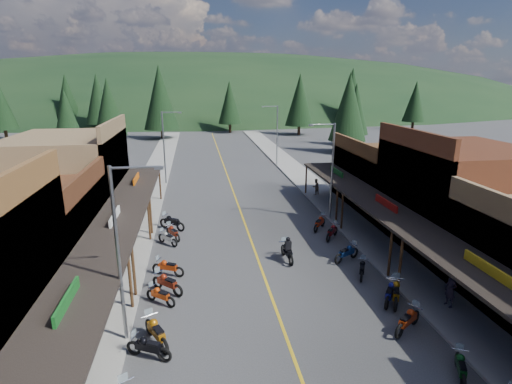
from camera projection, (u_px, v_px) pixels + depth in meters
name	position (u px, v px, depth m)	size (l,w,h in m)	color
ground	(261.00, 269.00, 24.56)	(220.00, 220.00, 0.00)	#38383A
centerline	(231.00, 186.00, 43.59)	(0.15, 90.00, 0.01)	gold
sidewalk_west	(150.00, 189.00, 42.30)	(3.40, 94.00, 0.15)	gray
sidewalk_east	(308.00, 183.00, 44.84)	(3.40, 94.00, 0.15)	gray
shop_west_2	(27.00, 233.00, 23.49)	(10.90, 9.00, 6.20)	#3F2111
shop_west_3	(71.00, 179.00, 32.35)	(10.90, 10.20, 8.20)	brown
shop_east_2	(456.00, 197.00, 27.23)	(10.90, 9.00, 8.20)	#562B19
shop_east_3	(389.00, 178.00, 36.63)	(10.90, 10.20, 6.20)	#4C2D16
streetlight_0	(121.00, 249.00, 16.63)	(2.16, 0.18, 8.00)	gray
streetlight_1	(165.00, 145.00, 43.26)	(2.16, 0.18, 8.00)	gray
streetlight_2	(331.00, 167.00, 31.98)	(2.16, 0.18, 8.00)	gray
streetlight_3	(276.00, 133.00, 52.90)	(2.16, 0.18, 8.00)	gray
ridge_hill	(204.00, 110.00, 152.98)	(310.00, 140.00, 60.00)	black
pine_0	(1.00, 106.00, 75.95)	(5.04, 5.04, 11.00)	black
pine_1	(98.00, 99.00, 85.68)	(5.88, 5.88, 12.50)	black
pine_2	(160.00, 97.00, 76.11)	(6.72, 6.72, 14.00)	black
pine_3	(230.00, 102.00, 86.17)	(5.04, 5.04, 11.00)	black
pine_4	(300.00, 100.00, 82.30)	(5.88, 5.88, 12.50)	black
pine_5	(352.00, 94.00, 95.84)	(6.72, 6.72, 14.00)	black
pine_6	(415.00, 101.00, 90.39)	(5.04, 5.04, 11.00)	black
pine_7	(67.00, 98.00, 90.22)	(5.88, 5.88, 12.50)	black
pine_8	(67.00, 117.00, 57.78)	(4.48, 4.48, 10.00)	black
pine_9	(355.00, 109.00, 69.14)	(4.93, 4.93, 10.80)	black
pine_10	(109.00, 107.00, 67.66)	(5.38, 5.38, 11.60)	black
pine_11	(349.00, 107.00, 61.67)	(5.82, 5.82, 12.40)	black
bike_west_4	(148.00, 346.00, 16.55)	(0.69, 2.06, 1.17)	black
bike_west_5	(156.00, 331.00, 17.42)	(0.78, 2.35, 1.34)	#AF670C
bike_west_6	(160.00, 295.00, 20.61)	(0.63, 1.89, 1.08)	#CC420E
bike_west_7	(167.00, 282.00, 21.70)	(0.74, 2.21, 1.26)	maroon
bike_west_8	(168.00, 267.00, 23.63)	(0.68, 2.03, 1.16)	#CC3C0E
bike_west_9	(168.00, 237.00, 28.06)	(0.64, 1.92, 1.10)	gray
bike_west_10	(173.00, 232.00, 29.03)	(0.67, 2.02, 1.16)	maroon
bike_west_11	(172.00, 222.00, 30.86)	(0.78, 2.33, 1.33)	black
bike_east_3	(461.00, 366.00, 15.50)	(0.62, 1.86, 1.07)	#0C3D14
bike_east_4	(408.00, 319.00, 18.35)	(0.73, 2.18, 1.25)	#B0300C
bike_east_5	(396.00, 292.00, 20.67)	(0.78, 2.33, 1.33)	#98620A
bike_east_6	(390.00, 292.00, 20.76)	(0.72, 2.17, 1.24)	navy
bike_east_7	(362.00, 268.00, 23.51)	(0.64, 1.91, 1.09)	black
bike_east_8	(347.00, 252.00, 25.53)	(0.70, 2.11, 1.21)	navy
bike_east_9	(332.00, 231.00, 29.12)	(0.70, 2.09, 1.20)	#630D10
bike_east_10	(320.00, 222.00, 30.90)	(0.70, 2.10, 1.20)	red
rider_on_bike	(287.00, 251.00, 25.57)	(0.94, 2.31, 1.71)	black
pedestrian_east_a	(451.00, 289.00, 20.07)	(0.68, 0.44, 1.85)	#251E2E
pedestrian_east_b	(316.00, 187.00, 39.77)	(0.79, 0.45, 1.62)	brown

